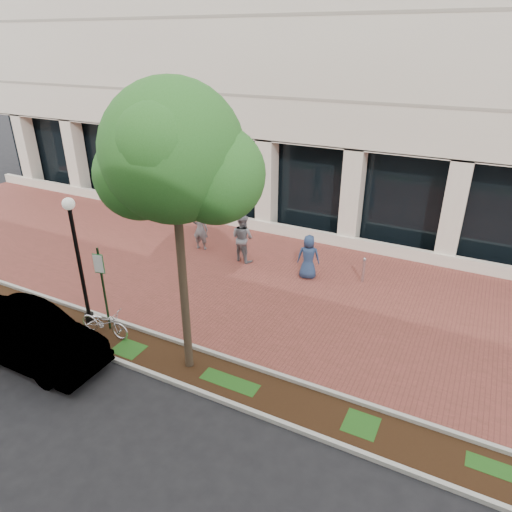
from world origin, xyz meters
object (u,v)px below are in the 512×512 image
at_px(lamppost, 78,255).
at_px(bollard, 363,270).
at_px(pedestrian_right, 308,257).
at_px(pedestrian_left, 200,229).
at_px(parking_sign, 102,280).
at_px(street_tree, 176,161).
at_px(locked_bicycle, 105,322).
at_px(sedan_near_curb, 29,336).
at_px(pedestrian_mid, 243,238).

height_order(lamppost, bollard, lamppost).
height_order(lamppost, pedestrian_right, lamppost).
xyz_separation_m(pedestrian_left, pedestrian_right, (5.02, -0.36, -0.05)).
bearing_deg(bollard, parking_sign, -133.28).
relative_size(lamppost, pedestrian_right, 2.42).
bearing_deg(pedestrian_right, bollard, 179.12).
relative_size(street_tree, locked_bicycle, 4.44).
bearing_deg(parking_sign, lamppost, 166.91).
relative_size(locked_bicycle, sedan_near_curb, 0.37).
bearing_deg(bollard, locked_bicycle, -131.43).
bearing_deg(street_tree, locked_bicycle, 179.91).
relative_size(pedestrian_left, pedestrian_mid, 0.92).
bearing_deg(sedan_near_curb, pedestrian_mid, -15.32).
distance_m(lamppost, street_tree, 5.31).
relative_size(pedestrian_left, sedan_near_curb, 0.40).
height_order(parking_sign, bollard, parking_sign).
height_order(locked_bicycle, bollard, bollard).
relative_size(parking_sign, sedan_near_curb, 0.60).
bearing_deg(bollard, lamppost, -137.00).
height_order(street_tree, pedestrian_mid, street_tree).
xyz_separation_m(lamppost, street_tree, (4.11, -0.31, 3.35)).
bearing_deg(pedestrian_left, street_tree, 112.91).
bearing_deg(locked_bicycle, bollard, -45.48).
bearing_deg(bollard, pedestrian_left, -178.17).
xyz_separation_m(lamppost, bollard, (7.03, 6.56, -1.83)).
height_order(lamppost, sedan_near_curb, lamppost).
bearing_deg(pedestrian_mid, locked_bicycle, 91.29).
bearing_deg(parking_sign, street_tree, -17.24).
distance_m(parking_sign, sedan_near_curb, 2.44).
bearing_deg(parking_sign, bollard, 34.62).
relative_size(locked_bicycle, pedestrian_right, 0.99).
xyz_separation_m(street_tree, bollard, (2.92, 6.87, -5.18)).
height_order(lamppost, pedestrian_mid, lamppost).
bearing_deg(lamppost, pedestrian_left, 89.38).
xyz_separation_m(parking_sign, pedestrian_right, (4.24, 5.99, -0.88)).
relative_size(lamppost, locked_bicycle, 2.44).
distance_m(street_tree, pedestrian_left, 9.13).
height_order(locked_bicycle, sedan_near_curb, sedan_near_curb).
bearing_deg(lamppost, sedan_near_curb, -90.20).
relative_size(lamppost, pedestrian_left, 2.28).
height_order(locked_bicycle, pedestrian_left, pedestrian_left).
height_order(pedestrian_left, pedestrian_right, pedestrian_left).
xyz_separation_m(pedestrian_left, bollard, (6.97, 0.22, -0.40)).
distance_m(street_tree, pedestrian_right, 7.99).
bearing_deg(locked_bicycle, lamppost, 68.70).
bearing_deg(locked_bicycle, pedestrian_left, 3.75).
bearing_deg(street_tree, pedestrian_right, 81.17).
bearing_deg(street_tree, bollard, 66.93).
bearing_deg(street_tree, sedan_near_curb, -156.65).
distance_m(street_tree, sedan_near_curb, 6.67).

